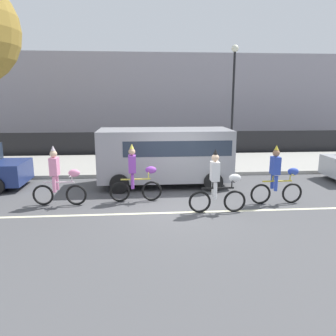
# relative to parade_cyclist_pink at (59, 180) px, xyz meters

# --- Properties ---
(ground_plane) EXTENTS (80.00, 80.00, 0.00)m
(ground_plane) POSITION_rel_parade_cyclist_pink_xyz_m (3.84, -0.50, -0.84)
(ground_plane) COLOR #4C4C4F
(road_centre_line) EXTENTS (36.00, 0.14, 0.01)m
(road_centre_line) POSITION_rel_parade_cyclist_pink_xyz_m (3.84, -1.00, -0.84)
(road_centre_line) COLOR beige
(road_centre_line) RESTS_ON ground
(sidewalk_curb) EXTENTS (60.00, 5.00, 0.15)m
(sidewalk_curb) POSITION_rel_parade_cyclist_pink_xyz_m (3.84, 6.00, -0.77)
(sidewalk_curb) COLOR #9E9B93
(sidewalk_curb) RESTS_ON ground
(fence_line) EXTENTS (40.00, 0.08, 1.40)m
(fence_line) POSITION_rel_parade_cyclist_pink_xyz_m (3.84, 8.90, -0.14)
(fence_line) COLOR black
(fence_line) RESTS_ON ground
(building_backdrop) EXTENTS (28.00, 8.00, 6.43)m
(building_backdrop) POSITION_rel_parade_cyclist_pink_xyz_m (5.87, 17.50, 2.37)
(building_backdrop) COLOR #99939E
(building_backdrop) RESTS_ON ground
(parade_cyclist_pink) EXTENTS (1.72, 0.50, 1.92)m
(parade_cyclist_pink) POSITION_rel_parade_cyclist_pink_xyz_m (0.00, 0.00, 0.00)
(parade_cyclist_pink) COLOR black
(parade_cyclist_pink) RESTS_ON ground
(parade_cyclist_purple) EXTENTS (1.72, 0.50, 1.92)m
(parade_cyclist_purple) POSITION_rel_parade_cyclist_pink_xyz_m (2.41, 0.21, 0.00)
(parade_cyclist_purple) COLOR black
(parade_cyclist_purple) RESTS_ON ground
(parade_cyclist_zebra) EXTENTS (1.72, 0.50, 1.92)m
(parade_cyclist_zebra) POSITION_rel_parade_cyclist_pink_xyz_m (4.84, -1.06, 0.00)
(parade_cyclist_zebra) COLOR black
(parade_cyclist_zebra) RESTS_ON ground
(parade_cyclist_cobalt) EXTENTS (1.72, 0.50, 1.92)m
(parade_cyclist_cobalt) POSITION_rel_parade_cyclist_pink_xyz_m (6.92, -0.41, 0.00)
(parade_cyclist_cobalt) COLOR black
(parade_cyclist_cobalt) RESTS_ON ground
(parked_van_grey) EXTENTS (5.00, 2.22, 2.18)m
(parked_van_grey) POSITION_rel_parade_cyclist_pink_xyz_m (3.57, 2.20, 0.44)
(parked_van_grey) COLOR #99999E
(parked_van_grey) RESTS_ON ground
(street_lamp_post) EXTENTS (0.36, 0.36, 5.86)m
(street_lamp_post) POSITION_rel_parade_cyclist_pink_xyz_m (7.49, 7.20, 3.15)
(street_lamp_post) COLOR black
(street_lamp_post) RESTS_ON sidewalk_curb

